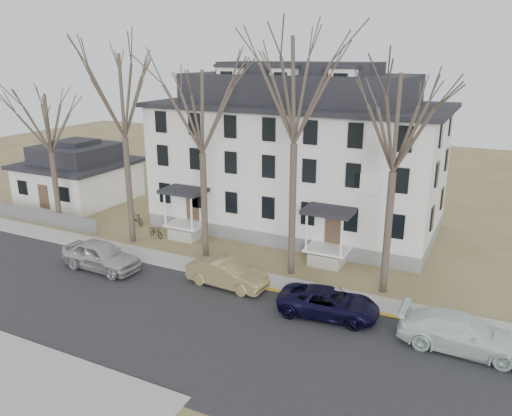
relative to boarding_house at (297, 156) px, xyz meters
The scene contains 18 objects.
ground 18.85m from the boarding_house, 83.64° to the right, with size 120.00×120.00×0.00m, color olive.
main_road 16.96m from the boarding_house, 82.85° to the right, with size 120.00×10.00×0.04m, color #27272A.
far_sidewalk 11.49m from the boarding_house, 78.64° to the right, with size 120.00×2.00×0.08m, color #A09F97.
yellow_curb 13.99m from the boarding_house, 57.18° to the right, with size 14.00×0.25×0.06m, color gold.
boarding_house is the anchor object (origin of this frame).
small_house 20.34m from the boarding_house, behind, with size 8.70×8.70×5.00m.
fence 21.48m from the boarding_house, 156.01° to the right, with size 14.00×0.06×1.20m, color gray.
tree_far_left 13.12m from the boarding_house, 137.82° to the right, with size 8.40×8.40×13.72m.
tree_mid_left 9.66m from the boarding_house, 110.20° to the right, with size 7.80×7.80×12.74m.
tree_center 10.39m from the boarding_house, 69.80° to the right, with size 9.00×9.00×14.70m.
tree_mid_right 12.51m from the boarding_house, 43.81° to the right, with size 7.80×7.80×12.74m.
tree_bungalow 18.17m from the boarding_house, 152.99° to the right, with size 6.60×6.60×10.78m.
car_silver 15.52m from the boarding_house, 120.28° to the right, with size 2.07×5.14×1.75m, color #B0B0B0.
car_tan 12.36m from the boarding_house, 87.57° to the right, with size 1.63×4.66×1.54m, color olive.
car_navy 14.58m from the boarding_house, 61.24° to the right, with size 2.31×5.00×1.39m, color black.
car_white 18.39m from the boarding_house, 43.88° to the right, with size 2.20×5.42×1.57m, color silver.
bicycle_left 11.63m from the boarding_house, 139.30° to the right, with size 0.55×1.59×0.83m, color black.
bicycle_right 13.16m from the boarding_house, 153.94° to the right, with size 0.47×1.65×0.99m, color black.
Camera 1 is at (11.32, -15.71, 12.54)m, focal length 35.00 mm.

